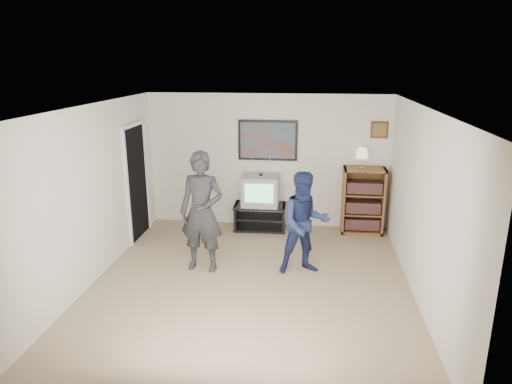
% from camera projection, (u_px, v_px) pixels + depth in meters
% --- Properties ---
extents(room_shell, '(4.51, 5.00, 2.51)m').
position_uv_depth(room_shell, '(253.00, 193.00, 6.50)').
color(room_shell, '#8D7159').
rests_on(room_shell, ground).
extents(media_stand, '(0.97, 0.56, 0.48)m').
position_uv_depth(media_stand, '(260.00, 217.00, 8.59)').
color(media_stand, black).
rests_on(media_stand, room_shell).
extents(crt_television, '(0.66, 0.56, 0.56)m').
position_uv_depth(crt_television, '(261.00, 190.00, 8.44)').
color(crt_television, '#959691').
rests_on(crt_television, media_stand).
extents(bookshelf, '(0.74, 0.42, 1.22)m').
position_uv_depth(bookshelf, '(363.00, 201.00, 8.31)').
color(bookshelf, brown).
rests_on(bookshelf, room_shell).
extents(table_lamp, '(0.24, 0.24, 0.38)m').
position_uv_depth(table_lamp, '(362.00, 158.00, 8.07)').
color(table_lamp, '#FBE8BE').
rests_on(table_lamp, bookshelf).
extents(person_tall, '(0.71, 0.50, 1.82)m').
position_uv_depth(person_tall, '(202.00, 212.00, 6.75)').
color(person_tall, '#252527').
rests_on(person_tall, room_shell).
extents(person_short, '(0.88, 0.76, 1.55)m').
position_uv_depth(person_short, '(305.00, 223.00, 6.69)').
color(person_short, '#1B234B').
rests_on(person_short, room_shell).
extents(controller_left, '(0.05, 0.12, 0.03)m').
position_uv_depth(controller_left, '(203.00, 196.00, 6.89)').
color(controller_left, white).
rests_on(controller_left, person_tall).
extents(controller_right, '(0.06, 0.13, 0.04)m').
position_uv_depth(controller_right, '(303.00, 205.00, 6.87)').
color(controller_right, white).
rests_on(controller_right, person_short).
extents(poster, '(1.10, 0.03, 0.75)m').
position_uv_depth(poster, '(268.00, 140.00, 8.41)').
color(poster, black).
rests_on(poster, room_shell).
extents(air_vent, '(0.28, 0.02, 0.14)m').
position_uv_depth(air_vent, '(238.00, 124.00, 8.40)').
color(air_vent, white).
rests_on(air_vent, room_shell).
extents(small_picture, '(0.30, 0.03, 0.30)m').
position_uv_depth(small_picture, '(379.00, 130.00, 8.12)').
color(small_picture, '#4A2317').
rests_on(small_picture, room_shell).
extents(doorway, '(0.03, 0.85, 2.00)m').
position_uv_depth(doorway, '(136.00, 183.00, 8.02)').
color(doorway, black).
rests_on(doorway, room_shell).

